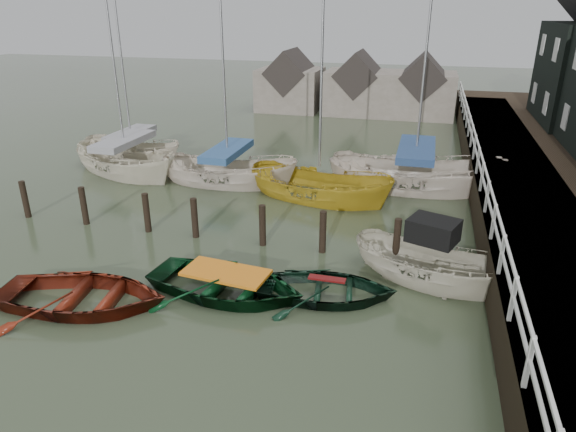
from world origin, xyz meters
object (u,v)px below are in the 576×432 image
(sailboat_e, at_px, (133,159))
(rowboat_dkgreen, at_px, (326,297))
(rowboat_green, at_px, (227,294))
(sailboat_a, at_px, (127,171))
(rowboat_red, at_px, (84,306))
(sailboat_d, at_px, (413,187))
(sailboat_c, at_px, (319,197))
(sailboat_b, at_px, (229,181))
(motorboat, at_px, (428,279))

(sailboat_e, bearing_deg, rowboat_dkgreen, -120.09)
(rowboat_green, height_order, sailboat_a, sailboat_a)
(rowboat_green, bearing_deg, sailboat_a, 49.53)
(rowboat_red, distance_m, sailboat_a, 11.80)
(rowboat_red, bearing_deg, sailboat_a, 17.44)
(rowboat_red, xyz_separation_m, sailboat_e, (-6.01, 12.55, 0.07))
(rowboat_dkgreen, bearing_deg, rowboat_red, 101.14)
(rowboat_dkgreen, bearing_deg, sailboat_a, 44.99)
(sailboat_d, bearing_deg, sailboat_e, 89.05)
(rowboat_red, distance_m, sailboat_e, 13.91)
(rowboat_green, distance_m, sailboat_c, 8.14)
(sailboat_c, distance_m, sailboat_d, 4.33)
(sailboat_c, bearing_deg, rowboat_red, 170.85)
(sailboat_c, bearing_deg, rowboat_green, -171.35)
(rowboat_red, height_order, rowboat_green, rowboat_red)
(sailboat_b, distance_m, sailboat_d, 8.09)
(rowboat_red, bearing_deg, rowboat_dkgreen, -79.48)
(sailboat_a, bearing_deg, rowboat_dkgreen, -102.82)
(motorboat, relative_size, sailboat_a, 0.42)
(sailboat_c, height_order, sailboat_d, sailboat_d)
(sailboat_a, height_order, sailboat_e, sailboat_a)
(rowboat_red, distance_m, sailboat_d, 14.32)
(rowboat_red, height_order, sailboat_d, sailboat_d)
(motorboat, height_order, sailboat_e, sailboat_e)
(motorboat, relative_size, sailboat_c, 0.47)
(rowboat_green, relative_size, sailboat_e, 0.42)
(rowboat_green, bearing_deg, rowboat_red, 120.64)
(motorboat, height_order, sailboat_d, sailboat_d)
(sailboat_b, height_order, sailboat_e, sailboat_b)
(rowboat_green, xyz_separation_m, sailboat_c, (0.84, 8.10, 0.01))
(sailboat_d, bearing_deg, rowboat_red, 147.97)
(sailboat_a, xyz_separation_m, sailboat_d, (13.11, 1.31, -0.00))
(rowboat_red, distance_m, sailboat_b, 10.49)
(rowboat_red, height_order, sailboat_b, sailboat_b)
(sailboat_a, bearing_deg, rowboat_red, -129.73)
(rowboat_red, bearing_deg, sailboat_b, -8.44)
(rowboat_green, bearing_deg, motorboat, -62.03)
(rowboat_green, bearing_deg, sailboat_d, -17.61)
(motorboat, bearing_deg, rowboat_dkgreen, 141.53)
(rowboat_red, relative_size, motorboat, 0.91)
(motorboat, bearing_deg, sailboat_a, 83.88)
(motorboat, bearing_deg, rowboat_green, 132.28)
(rowboat_dkgreen, distance_m, sailboat_e, 15.97)
(rowboat_red, xyz_separation_m, motorboat, (8.70, 3.69, 0.09))
(rowboat_green, distance_m, sailboat_b, 9.56)
(rowboat_red, bearing_deg, sailboat_c, -32.32)
(sailboat_d, bearing_deg, rowboat_green, 158.00)
(rowboat_dkgreen, height_order, motorboat, motorboat)
(motorboat, xyz_separation_m, sailboat_b, (-8.73, 6.80, -0.02))
(rowboat_red, bearing_deg, rowboat_green, -73.97)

